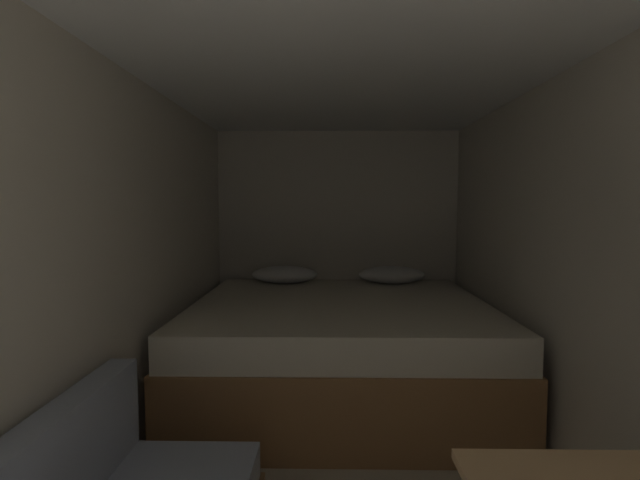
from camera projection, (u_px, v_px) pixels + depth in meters
name	position (u px, v px, depth m)	size (l,w,h in m)	color
wall_back	(337.00, 243.00, 4.45)	(2.33, 0.05, 2.08)	beige
wall_left	(92.00, 285.00, 2.10)	(0.05, 4.70, 2.08)	beige
wall_right	(608.00, 287.00, 2.06)	(0.05, 4.70, 2.08)	beige
ceiling_slab	(349.00, 38.00, 2.00)	(2.33, 4.70, 0.05)	white
bed	(340.00, 347.00, 3.46)	(2.11, 1.96, 0.86)	olive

